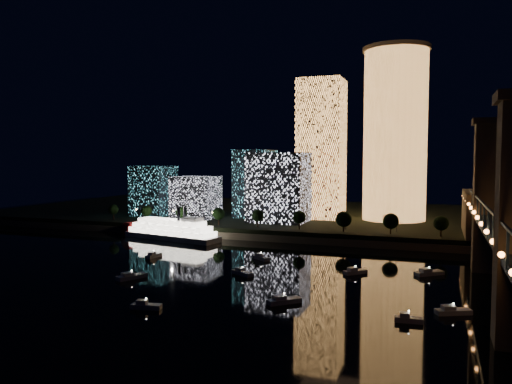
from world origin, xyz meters
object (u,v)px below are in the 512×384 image
tower_rectangular (321,149)px  riverboat (168,230)px  tower_cylindrical (395,134)px  truss_bridge (510,245)px

tower_rectangular → riverboat: size_ratio=1.39×
tower_cylindrical → tower_rectangular: size_ratio=1.20×
tower_rectangular → riverboat: 93.85m
tower_cylindrical → truss_bridge: (38.11, -135.81, -33.27)m
tower_cylindrical → riverboat: 125.52m
riverboat → tower_cylindrical: bearing=35.8°
tower_cylindrical → tower_rectangular: 38.70m
truss_bridge → riverboat: truss_bridge is taller
tower_cylindrical → riverboat: (-94.93, -68.37, -45.49)m
tower_cylindrical → riverboat: size_ratio=1.67×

